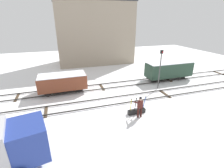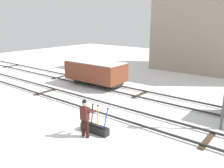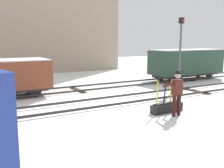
{
  "view_description": "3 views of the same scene",
  "coord_description": "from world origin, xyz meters",
  "px_view_note": "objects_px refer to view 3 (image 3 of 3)",
  "views": [
    {
      "loc": [
        -4.13,
        -13.08,
        7.3
      ],
      "look_at": [
        0.25,
        0.7,
        1.55
      ],
      "focal_mm": 26.05,
      "sensor_mm": 36.0,
      "label": 1
    },
    {
      "loc": [
        8.35,
        -9.99,
        5.15
      ],
      "look_at": [
        -0.3,
        0.93,
        1.38
      ],
      "focal_mm": 37.53,
      "sensor_mm": 36.0,
      "label": 2
    },
    {
      "loc": [
        -5.87,
        -10.55,
        2.95
      ],
      "look_at": [
        0.33,
        0.25,
        0.88
      ],
      "focal_mm": 41.97,
      "sensor_mm": 36.0,
      "label": 3
    }
  ],
  "objects_px": {
    "switch_lever_frame": "(167,106)",
    "signal_post": "(180,46)",
    "freight_car_far_end": "(0,76)",
    "freight_car_near_switch": "(187,62)",
    "rail_worker": "(177,90)"
  },
  "relations": [
    {
      "from": "signal_post",
      "to": "freight_car_near_switch",
      "type": "bearing_deg",
      "value": 37.56
    },
    {
      "from": "rail_worker",
      "to": "freight_car_near_switch",
      "type": "relative_size",
      "value": 0.3
    },
    {
      "from": "freight_car_far_end",
      "to": "freight_car_near_switch",
      "type": "height_order",
      "value": "freight_car_near_switch"
    },
    {
      "from": "switch_lever_frame",
      "to": "rail_worker",
      "type": "bearing_deg",
      "value": -96.44
    },
    {
      "from": "rail_worker",
      "to": "freight_car_far_end",
      "type": "bearing_deg",
      "value": 126.85
    },
    {
      "from": "rail_worker",
      "to": "signal_post",
      "type": "relative_size",
      "value": 0.42
    },
    {
      "from": "freight_car_far_end",
      "to": "signal_post",
      "type": "bearing_deg",
      "value": -12.94
    },
    {
      "from": "rail_worker",
      "to": "freight_car_far_end",
      "type": "xyz_separation_m",
      "value": [
        -5.6,
        6.86,
        0.15
      ]
    },
    {
      "from": "rail_worker",
      "to": "signal_post",
      "type": "distance_m",
      "value": 6.78
    },
    {
      "from": "freight_car_near_switch",
      "to": "rail_worker",
      "type": "bearing_deg",
      "value": -138.31
    },
    {
      "from": "rail_worker",
      "to": "freight_car_near_switch",
      "type": "xyz_separation_m",
      "value": [
        7.53,
        6.86,
        0.3
      ]
    },
    {
      "from": "freight_car_far_end",
      "to": "freight_car_near_switch",
      "type": "bearing_deg",
      "value": -0.82
    },
    {
      "from": "switch_lever_frame",
      "to": "signal_post",
      "type": "bearing_deg",
      "value": 39.09
    },
    {
      "from": "rail_worker",
      "to": "signal_post",
      "type": "bearing_deg",
      "value": 42.55
    },
    {
      "from": "switch_lever_frame",
      "to": "rail_worker",
      "type": "xyz_separation_m",
      "value": [
        -0.04,
        -0.57,
        0.77
      ]
    }
  ]
}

